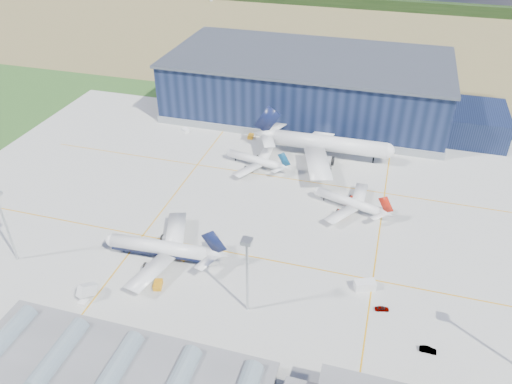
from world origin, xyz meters
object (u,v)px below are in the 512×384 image
object	(u,v)px
airliner_navy	(159,241)
gse_cart_b	(186,130)
gse_tug_c	(251,136)
airstair	(88,293)
airliner_red	(349,197)
gse_tug_a	(158,285)
gse_tug_b	(185,256)
car_a	(382,309)
airliner_widebody	(329,136)
light_mast_center	(247,264)
car_b	(428,350)
light_mast_west	(3,216)
gse_van_c	(365,285)
hangar	(314,88)
airliner_regional	(255,156)

from	to	relation	value
airliner_navy	gse_cart_b	world-z (taller)	airliner_navy
gse_tug_c	airstair	distance (m)	100.76
airliner_red	gse_tug_a	world-z (taller)	airliner_red
gse_tug_b	car_a	size ratio (longest dim) A/B	0.92
airliner_navy	airliner_widebody	bearing A→B (deg)	-120.26
light_mast_center	gse_tug_a	distance (m)	29.61
car_b	gse_tug_b	bearing A→B (deg)	78.09
gse_tug_c	car_b	xyz separation A→B (m)	(71.51, -92.93, -0.08)
gse_cart_b	car_a	bearing A→B (deg)	-95.50
light_mast_west	gse_van_c	xyz separation A→B (m)	(98.08, 15.92, -14.09)
hangar	light_mast_center	bearing A→B (deg)	-86.70
gse_van_c	light_mast_center	bearing A→B (deg)	97.19
hangar	airliner_widebody	bearing A→B (deg)	-70.80
gse_tug_c	airstair	size ratio (longest dim) A/B	0.66
hangar	car_a	world-z (taller)	hangar
car_a	gse_van_c	bearing A→B (deg)	23.74
light_mast_west	car_a	size ratio (longest dim) A/B	6.43
light_mast_west	car_b	size ratio (longest dim) A/B	5.83
gse_tug_b	airliner_regional	bearing A→B (deg)	108.21
airstair	gse_cart_b	bearing A→B (deg)	115.95
airliner_red	gse_cart_b	distance (m)	83.29
gse_tug_a	gse_tug_c	distance (m)	91.04
light_mast_center	gse_tug_a	size ratio (longest dim) A/B	6.41
airliner_red	airliner_widebody	size ratio (longest dim) A/B	0.51
airstair	airliner_regional	bearing A→B (deg)	91.44
airliner_red	gse_van_c	distance (m)	37.39
gse_cart_b	airstair	xyz separation A→B (m)	(13.59, -97.49, 0.90)
airliner_widebody	airliner_regional	bearing A→B (deg)	-150.22
light_mast_center	gse_tug_b	size ratio (longest dim) A/B	6.95
airliner_navy	gse_van_c	xyz separation A→B (m)	(58.21, 3.70, -4.79)
light_mast_center	car_a	world-z (taller)	light_mast_center
car_b	airstair	bearing A→B (deg)	95.05
light_mast_west	airliner_red	distance (m)	103.49
hangar	airliner_widebody	distance (m)	42.22
gse_van_c	airstair	world-z (taller)	airstair
airliner_navy	light_mast_west	bearing A→B (deg)	13.59
car_b	light_mast_west	bearing A→B (deg)	90.12
car_a	gse_tug_c	bearing A→B (deg)	21.81
airliner_regional	light_mast_center	bearing A→B (deg)	117.59
gse_tug_b	gse_van_c	distance (m)	51.52
light_mast_west	airliner_widebody	bearing A→B (deg)	47.95
gse_tug_b	car_b	world-z (taller)	gse_tug_b
hangar	airstair	size ratio (longest dim) A/B	28.64
light_mast_west	light_mast_center	world-z (taller)	same
hangar	gse_van_c	xyz separation A→B (m)	(35.27, -108.89, -10.28)
hangar	gse_tug_b	world-z (taller)	hangar
light_mast_west	gse_tug_b	bearing A→B (deg)	16.88
gse_cart_b	gse_tug_b	bearing A→B (deg)	-120.38
gse_cart_b	car_b	xyz separation A→B (m)	(99.87, -90.76, -0.07)
airliner_navy	gse_van_c	world-z (taller)	airliner_navy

